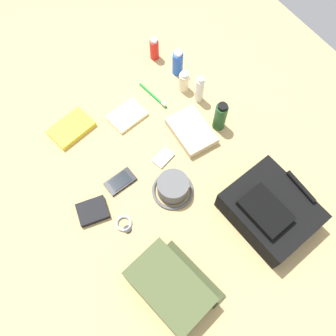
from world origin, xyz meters
TOP-DOWN VIEW (x-y plane):
  - ground_plane at (0.00, 0.00)m, footprint 2.64×2.02m
  - backpack at (0.35, 0.21)m, footprint 0.33×0.28m
  - toiletry_pouch at (0.37, -0.24)m, footprint 0.30×0.26m
  - bucket_hat at (0.08, -0.03)m, footprint 0.16×0.16m
  - sunscreen_spray at (-0.53, 0.28)m, footprint 0.04×0.04m
  - deodorant_spray at (-0.39, 0.32)m, footprint 0.05×0.05m
  - lotion_bottle at (-0.30, 0.28)m, footprint 0.04×0.04m
  - toothpaste_tube at (-0.22, 0.31)m, footprint 0.04×0.04m
  - shampoo_bottle at (-0.06, 0.30)m, footprint 0.05×0.05m
  - paperback_novel at (-0.39, -0.23)m, footprint 0.15×0.19m
  - cell_phone at (-0.07, -0.18)m, footprint 0.08×0.12m
  - media_player at (-0.06, 0.02)m, footprint 0.07×0.09m
  - wristwatch at (0.09, -0.25)m, footprint 0.07×0.06m
  - toothbrush at (-0.33, 0.15)m, footprint 0.17×0.04m
  - wallet at (-0.02, -0.33)m, footprint 0.11×0.13m
  - notepad at (-0.31, -0.00)m, footprint 0.13×0.16m
  - folded_towel at (-0.10, 0.18)m, footprint 0.21×0.15m

SIDE VIEW (x-z plane):
  - ground_plane at x=0.00m, z-range -0.02..0.00m
  - media_player at x=-0.06m, z-range 0.00..0.01m
  - wristwatch at x=0.09m, z-range 0.00..0.01m
  - cell_phone at x=-0.07m, z-range 0.00..0.01m
  - toothbrush at x=-0.33m, z-range 0.00..0.02m
  - notepad at x=-0.31m, z-range 0.00..0.02m
  - paperback_novel at x=-0.39m, z-range 0.00..0.02m
  - wallet at x=-0.02m, z-range 0.00..0.02m
  - folded_towel at x=-0.10m, z-range 0.00..0.04m
  - bucket_hat at x=0.08m, z-range 0.00..0.07m
  - toiletry_pouch at x=0.37m, z-range 0.00..0.09m
  - lotion_bottle at x=-0.30m, z-range 0.00..0.10m
  - sunscreen_spray at x=-0.53m, z-range 0.00..0.11m
  - backpack at x=0.35m, z-range -0.01..0.13m
  - deodorant_spray at x=-0.39m, z-range 0.00..0.12m
  - toothpaste_tube at x=-0.22m, z-range 0.00..0.14m
  - shampoo_bottle at x=-0.06m, z-range 0.00..0.14m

